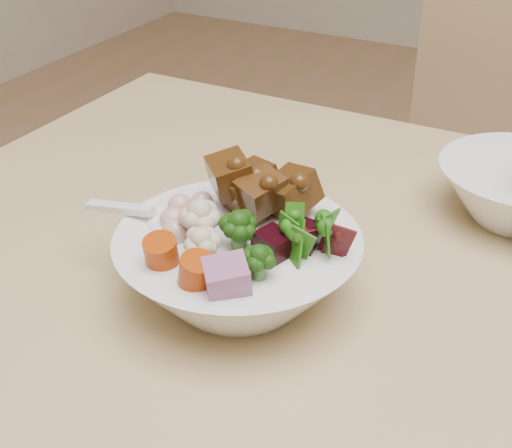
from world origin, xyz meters
name	(u,v)px	position (x,y,z in m)	size (l,w,h in m)	color
chair_far	(503,212)	(-0.35, 0.74, 0.48)	(0.42, 0.42, 0.86)	tan
food_bowl	(241,263)	(-0.47, 0.15, 0.70)	(0.20, 0.20, 0.11)	white
soup_spoon	(153,221)	(-0.55, 0.13, 0.73)	(0.10, 0.03, 0.02)	white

